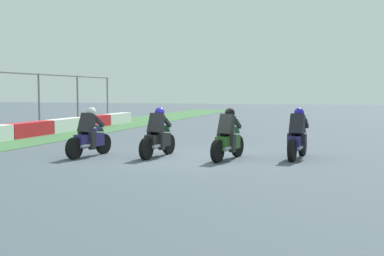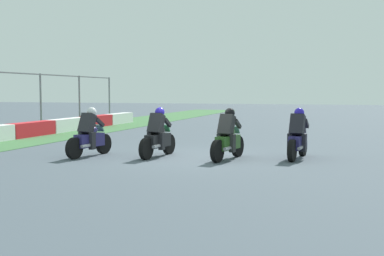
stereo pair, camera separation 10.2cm
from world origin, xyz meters
TOP-DOWN VIEW (x-y plane):
  - ground_plane at (0.00, 0.00)m, footprint 120.00×120.00m
  - rider_lane_a at (0.72, -3.10)m, footprint 2.04×0.59m
  - rider_lane_b at (-0.04, -1.16)m, footprint 2.02×0.63m
  - rider_lane_c at (-0.11, 1.01)m, footprint 2.04×0.59m
  - rider_lane_d at (-0.63, 3.06)m, footprint 2.03×0.61m

SIDE VIEW (x-z plane):
  - ground_plane at x=0.00m, z-range 0.00..0.00m
  - rider_lane_a at x=0.72m, z-range -0.13..1.38m
  - rider_lane_b at x=-0.04m, z-range -0.13..1.38m
  - rider_lane_c at x=-0.11m, z-range -0.13..1.38m
  - rider_lane_d at x=-0.63m, z-range -0.13..1.38m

